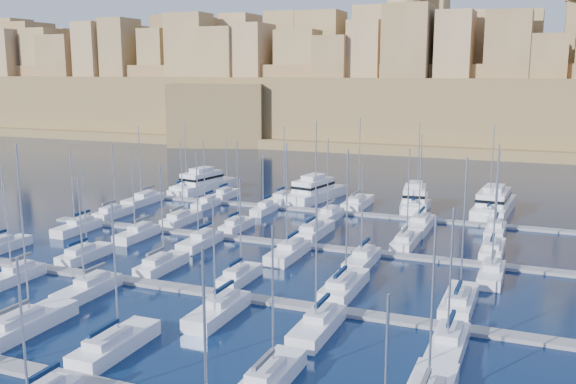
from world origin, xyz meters
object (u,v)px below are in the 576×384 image
at_px(sailboat_2, 25,324).
at_px(motor_yacht_b, 315,191).
at_px(motor_yacht_d, 494,204).
at_px(motor_yacht_a, 203,183).
at_px(sailboat_4, 270,377).
at_px(motor_yacht_c, 415,200).

distance_m(sailboat_2, motor_yacht_b, 69.10).
bearing_deg(motor_yacht_d, sailboat_2, -117.70).
bearing_deg(sailboat_2, motor_yacht_a, 106.01).
xyz_separation_m(motor_yacht_a, motor_yacht_d, (56.35, 0.89, 0.00)).
relative_size(motor_yacht_b, motor_yacht_d, 0.93).
bearing_deg(sailboat_4, motor_yacht_d, 81.21).
xyz_separation_m(sailboat_2, motor_yacht_b, (4.17, 68.96, 0.93)).
xyz_separation_m(motor_yacht_a, motor_yacht_c, (43.06, -0.71, 0.00)).
distance_m(sailboat_2, motor_yacht_a, 71.61).
relative_size(sailboat_2, motor_yacht_c, 1.21).
height_order(motor_yacht_a, motor_yacht_c, same).
relative_size(sailboat_4, motor_yacht_a, 0.79).
bearing_deg(motor_yacht_d, motor_yacht_a, -179.10).
relative_size(sailboat_2, motor_yacht_b, 1.07).
bearing_deg(motor_yacht_c, motor_yacht_d, 6.86).
xyz_separation_m(sailboat_4, motor_yacht_c, (-2.37, 69.09, 0.99)).
bearing_deg(motor_yacht_d, motor_yacht_c, -173.14).
relative_size(motor_yacht_a, motor_yacht_c, 1.11).
height_order(motor_yacht_a, motor_yacht_b, same).
distance_m(sailboat_4, motor_yacht_d, 71.54).
bearing_deg(motor_yacht_b, motor_yacht_d, 1.33).
distance_m(sailboat_4, motor_yacht_a, 83.29).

